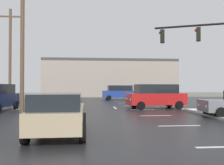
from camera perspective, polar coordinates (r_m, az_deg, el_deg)
The scene contains 11 objects.
ground_plane at distance 21.51m, azimuth 6.00°, elevation -5.93°, with size 120.00×120.00×0.00m, color slate.
road_asphalt at distance 21.51m, azimuth 6.00°, elevation -5.90°, with size 44.00×44.00×0.02m, color #232326.
snow_strip_curbside at distance 19.39m, azimuth 23.12°, elevation -5.88°, with size 4.00×1.60×0.06m, color white.
lane_markings at distance 20.44m, azimuth 10.09°, elevation -6.11°, with size 36.15×36.15×0.01m.
traffic_signal_mast at distance 18.11m, azimuth 22.72°, elevation 7.14°, with size 5.24×2.30×6.38m.
strip_building_background at distance 46.43m, azimuth -0.53°, elevation 0.95°, with size 24.26×8.00×6.90m.
sedan_tan at distance 9.42m, azimuth -12.33°, elevation -6.99°, with size 2.09×4.57×1.58m.
suv_red at distance 20.91m, azimuth 10.23°, elevation -3.06°, with size 4.98×2.56×2.03m.
suv_blue at distance 34.36m, azimuth 1.82°, elevation -2.28°, with size 4.91×2.35×2.03m.
utility_pole_mid at distance 18.51m, azimuth -20.28°, elevation 8.92°, with size 2.20×0.28×9.59m.
utility_pole_far at distance 27.95m, azimuth -22.77°, elevation 6.09°, with size 2.20×0.28×10.09m.
Camera 1 is at (-4.13, -21.03, 1.83)m, focal length 39.02 mm.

